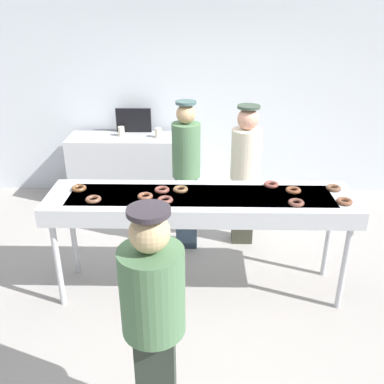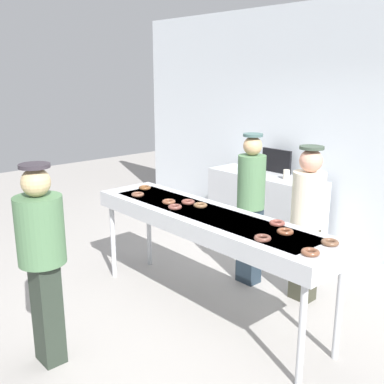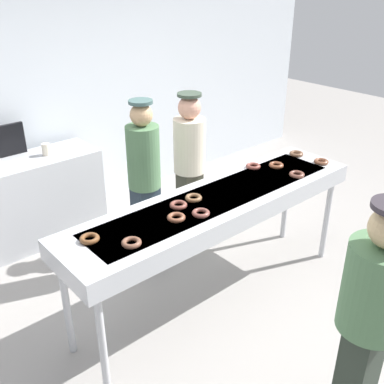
{
  "view_description": "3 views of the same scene",
  "coord_description": "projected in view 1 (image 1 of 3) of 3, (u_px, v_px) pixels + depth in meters",
  "views": [
    {
      "loc": [
        -0.01,
        -3.48,
        2.67
      ],
      "look_at": [
        -0.08,
        -0.07,
        1.11
      ],
      "focal_mm": 39.46,
      "sensor_mm": 36.0,
      "label": 1
    },
    {
      "loc": [
        3.01,
        -2.9,
        2.36
      ],
      "look_at": [
        -0.2,
        -0.02,
        1.21
      ],
      "focal_mm": 42.59,
      "sensor_mm": 36.0,
      "label": 2
    },
    {
      "loc": [
        -2.34,
        -2.38,
        2.73
      ],
      "look_at": [
        -0.24,
        0.05,
        1.14
      ],
      "focal_mm": 42.23,
      "sensor_mm": 36.0,
      "label": 3
    }
  ],
  "objects": [
    {
      "name": "worker_baker",
      "position": [
        186.0,
        171.0,
        4.62
      ],
      "size": [
        0.31,
        0.31,
        1.72
      ],
      "rotation": [
        0.0,
        0.0,
        3.02
      ],
      "color": "#212F3A",
      "rests_on": "ground"
    },
    {
      "name": "chocolate_donut_8",
      "position": [
        165.0,
        200.0,
        3.71
      ],
      "size": [
        0.16,
        0.16,
        0.04
      ],
      "primitive_type": "torus",
      "rotation": [
        0.0,
        0.0,
        1.76
      ],
      "color": "brown",
      "rests_on": "fryer_conveyor"
    },
    {
      "name": "ground_plane",
      "position": [
        200.0,
        288.0,
        4.28
      ],
      "size": [
        16.0,
        16.0,
        0.0
      ],
      "primitive_type": "plane",
      "color": "#9E9993"
    },
    {
      "name": "worker_assistant",
      "position": [
        245.0,
        168.0,
        4.73
      ],
      "size": [
        0.33,
        0.33,
        1.65
      ],
      "rotation": [
        0.0,
        0.0,
        3.35
      ],
      "color": "#373729",
      "rests_on": "ground"
    },
    {
      "name": "chocolate_donut_1",
      "position": [
        93.0,
        199.0,
        3.72
      ],
      "size": [
        0.18,
        0.18,
        0.04
      ],
      "primitive_type": "torus",
      "rotation": [
        0.0,
        0.0,
        1.21
      ],
      "color": "brown",
      "rests_on": "fryer_conveyor"
    },
    {
      "name": "prep_counter",
      "position": [
        134.0,
        169.0,
        5.94
      ],
      "size": [
        1.74,
        0.56,
        0.96
      ],
      "primitive_type": "cube",
      "color": "#B7BABF",
      "rests_on": "ground"
    },
    {
      "name": "chocolate_donut_2",
      "position": [
        145.0,
        196.0,
        3.78
      ],
      "size": [
        0.17,
        0.17,
        0.04
      ],
      "primitive_type": "torus",
      "rotation": [
        0.0,
        0.0,
        1.87
      ],
      "color": "brown",
      "rests_on": "fryer_conveyor"
    },
    {
      "name": "chocolate_donut_0",
      "position": [
        79.0,
        188.0,
        3.93
      ],
      "size": [
        0.19,
        0.19,
        0.04
      ],
      "primitive_type": "torus",
      "rotation": [
        0.0,
        0.0,
        0.56
      ],
      "color": "brown",
      "rests_on": "fryer_conveyor"
    },
    {
      "name": "back_wall",
      "position": [
        201.0,
        81.0,
        5.85
      ],
      "size": [
        8.0,
        0.12,
        3.25
      ],
      "primitive_type": "cube",
      "color": "silver",
      "rests_on": "ground"
    },
    {
      "name": "chocolate_donut_5",
      "position": [
        344.0,
        201.0,
        3.68
      ],
      "size": [
        0.16,
        0.16,
        0.04
      ],
      "primitive_type": "torus",
      "rotation": [
        0.0,
        0.0,
        0.17
      ],
      "color": "brown",
      "rests_on": "fryer_conveyor"
    },
    {
      "name": "paper_cup_0",
      "position": [
        158.0,
        133.0,
        5.69
      ],
      "size": [
        0.09,
        0.09,
        0.13
      ],
      "primitive_type": "cylinder",
      "color": "beige",
      "rests_on": "prep_counter"
    },
    {
      "name": "chocolate_donut_7",
      "position": [
        162.0,
        190.0,
        3.9
      ],
      "size": [
        0.16,
        0.16,
        0.04
      ],
      "primitive_type": "torus",
      "rotation": [
        0.0,
        0.0,
        0.18
      ],
      "color": "brown",
      "rests_on": "fryer_conveyor"
    },
    {
      "name": "chocolate_donut_6",
      "position": [
        271.0,
        185.0,
        4.01
      ],
      "size": [
        0.18,
        0.18,
        0.04
      ],
      "primitive_type": "torus",
      "rotation": [
        0.0,
        0.0,
        1.9
      ],
      "color": "brown",
      "rests_on": "fryer_conveyor"
    },
    {
      "name": "chocolate_donut_3",
      "position": [
        296.0,
        203.0,
        3.66
      ],
      "size": [
        0.18,
        0.18,
        0.04
      ],
      "primitive_type": "torus",
      "rotation": [
        0.0,
        0.0,
        0.42
      ],
      "color": "brown",
      "rests_on": "fryer_conveyor"
    },
    {
      "name": "chocolate_donut_10",
      "position": [
        293.0,
        190.0,
        3.89
      ],
      "size": [
        0.17,
        0.17,
        0.04
      ],
      "primitive_type": "torus",
      "rotation": [
        0.0,
        0.0,
        1.31
      ],
      "color": "brown",
      "rests_on": "fryer_conveyor"
    },
    {
      "name": "fryer_conveyor",
      "position": [
        201.0,
        204.0,
        3.88
      ],
      "size": [
        2.82,
        0.68,
        1.04
      ],
      "color": "#B7BABF",
      "rests_on": "ground"
    },
    {
      "name": "chocolate_donut_4",
      "position": [
        333.0,
        188.0,
        3.94
      ],
      "size": [
        0.19,
        0.19,
        0.04
      ],
      "primitive_type": "torus",
      "rotation": [
        0.0,
        0.0,
        2.01
      ],
      "color": "brown",
      "rests_on": "fryer_conveyor"
    },
    {
      "name": "paper_cup_1",
      "position": [
        121.0,
        131.0,
        5.75
      ],
      "size": [
        0.09,
        0.09,
        0.13
      ],
      "primitive_type": "cylinder",
      "color": "beige",
      "rests_on": "prep_counter"
    },
    {
      "name": "menu_display",
      "position": [
        134.0,
        120.0,
        5.88
      ],
      "size": [
        0.49,
        0.04,
        0.34
      ],
      "primitive_type": "cube",
      "color": "black",
      "rests_on": "prep_counter"
    },
    {
      "name": "chocolate_donut_9",
      "position": [
        180.0,
        189.0,
        3.91
      ],
      "size": [
        0.2,
        0.2,
        0.04
      ],
      "primitive_type": "torus",
      "rotation": [
        0.0,
        0.0,
        2.25
      ],
      "color": "brown",
      "rests_on": "fryer_conveyor"
    },
    {
      "name": "customer_waiting",
      "position": [
        154.0,
        315.0,
        2.47
      ],
      "size": [
        0.37,
        0.37,
        1.69
      ],
      "rotation": [
        0.0,
        0.0,
        0.22
      ],
      "color": "#273128",
      "rests_on": "ground"
    }
  ]
}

